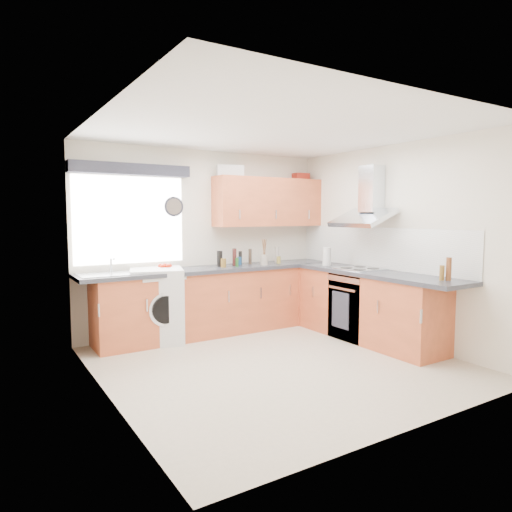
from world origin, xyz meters
TOP-DOWN VIEW (x-y plane):
  - ground_plane at (0.00, 0.00)m, footprint 3.60×3.60m
  - ceiling at (0.00, 0.00)m, footprint 3.60×3.60m
  - wall_back at (0.00, 1.80)m, footprint 3.60×0.02m
  - wall_front at (0.00, -1.80)m, footprint 3.60×0.02m
  - wall_left at (-1.80, 0.00)m, footprint 0.02×3.60m
  - wall_right at (1.80, 0.00)m, footprint 0.02×3.60m
  - window at (-1.05, 1.79)m, footprint 1.40×0.02m
  - window_blind at (-1.05, 1.70)m, footprint 1.50×0.18m
  - splashback at (1.79, 0.30)m, footprint 0.01×3.00m
  - base_cab_back at (-0.10, 1.51)m, footprint 3.00×0.58m
  - base_cab_corner at (1.50, 1.50)m, footprint 0.60×0.60m
  - base_cab_right at (1.51, 0.15)m, footprint 0.58×2.10m
  - worktop_back at (0.00, 1.50)m, footprint 3.60×0.62m
  - worktop_right at (1.50, 0.00)m, footprint 0.62×2.42m
  - sink at (-1.33, 1.50)m, footprint 0.84×0.46m
  - oven at (1.50, 0.30)m, footprint 0.56×0.58m
  - hob_plate at (1.50, 0.30)m, footprint 0.52×0.52m
  - extractor_hood at (1.60, 0.30)m, footprint 0.52×0.78m
  - upper_cabinets at (0.95, 1.62)m, footprint 1.70×0.35m
  - washing_machine at (-0.82, 1.52)m, footprint 0.80×0.78m
  - wall_clock at (-0.46, 1.78)m, footprint 0.27×0.04m
  - casserole at (0.35, 1.72)m, footprint 0.43×0.37m
  - storage_box at (1.60, 1.72)m, footprint 0.25×0.21m
  - utensil_pot at (0.70, 1.35)m, footprint 0.11×0.11m
  - kitchen_roll at (1.42, 0.86)m, footprint 0.13×0.13m
  - tomato_cluster at (-0.65, 1.65)m, footprint 0.17×0.17m
  - jar_0 at (1.01, 1.45)m, footprint 0.06×0.06m
  - jar_1 at (0.27, 1.38)m, footprint 0.04×0.04m
  - jar_2 at (0.09, 1.42)m, footprint 0.07×0.07m
  - jar_3 at (0.47, 1.62)m, footprint 0.05×0.05m
  - jar_4 at (0.43, 1.59)m, footprint 0.06×0.06m
  - jar_5 at (0.60, 1.58)m, footprint 0.05×0.05m
  - jar_6 at (0.31, 1.51)m, footprint 0.06×0.06m
  - jar_7 at (0.10, 1.55)m, footprint 0.08×0.08m
  - jar_8 at (1.08, 1.59)m, footprint 0.07×0.07m
  - bottle_0 at (1.58, -0.95)m, footprint 0.06×0.06m
  - bottle_1 at (1.52, -0.91)m, footprint 0.05×0.05m

SIDE VIEW (x-z plane):
  - ground_plane at x=0.00m, z-range 0.00..0.00m
  - oven at x=1.50m, z-range 0.00..0.85m
  - base_cab_back at x=-0.10m, z-range 0.00..0.86m
  - base_cab_corner at x=1.50m, z-range 0.00..0.86m
  - base_cab_right at x=1.51m, z-range 0.00..0.86m
  - washing_machine at x=-0.82m, z-range 0.00..0.94m
  - worktop_back at x=0.00m, z-range 0.86..0.91m
  - worktop_right at x=1.50m, z-range 0.86..0.91m
  - hob_plate at x=1.50m, z-range 0.91..0.92m
  - tomato_cluster at x=-0.65m, z-range 0.91..0.98m
  - sink at x=-1.33m, z-range 0.90..1.00m
  - jar_0 at x=1.01m, z-range 0.91..1.01m
  - jar_4 at x=0.43m, z-range 0.91..1.02m
  - jar_2 at x=0.09m, z-range 0.91..1.03m
  - jar_1 at x=0.27m, z-range 0.91..1.04m
  - utensil_pot at x=0.70m, z-range 0.91..1.06m
  - bottle_1 at x=1.52m, z-range 0.91..1.07m
  - jar_3 at x=0.47m, z-range 0.91..1.10m
  - jar_7 at x=0.10m, z-range 0.91..1.12m
  - jar_5 at x=0.60m, z-range 0.91..1.13m
  - jar_8 at x=1.08m, z-range 0.91..1.14m
  - jar_6 at x=0.31m, z-range 0.91..1.15m
  - bottle_0 at x=1.58m, z-range 0.91..1.16m
  - kitchen_roll at x=1.42m, z-range 0.91..1.16m
  - splashback at x=1.79m, z-range 0.91..1.45m
  - wall_back at x=0.00m, z-range 0.00..2.50m
  - wall_front at x=0.00m, z-range 0.00..2.50m
  - wall_left at x=-1.80m, z-range 0.00..2.50m
  - wall_right at x=1.80m, z-range 0.00..2.50m
  - window at x=-1.05m, z-range 1.00..2.10m
  - wall_clock at x=-0.46m, z-range 1.59..1.86m
  - extractor_hood at x=1.60m, z-range 1.44..2.10m
  - upper_cabinets at x=0.95m, z-range 1.45..2.15m
  - window_blind at x=-1.05m, z-range 2.11..2.25m
  - storage_box at x=1.60m, z-range 2.15..2.26m
  - casserole at x=0.35m, z-range 2.15..2.30m
  - ceiling at x=0.00m, z-range 2.49..2.51m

